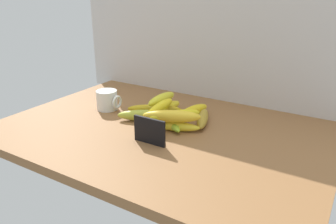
% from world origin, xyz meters
% --- Properties ---
extents(counter_top, '(1.10, 0.76, 0.03)m').
position_xyz_m(counter_top, '(0.00, 0.00, 0.01)').
color(counter_top, brown).
rests_on(counter_top, ground).
extents(back_wall, '(1.30, 0.02, 0.70)m').
position_xyz_m(back_wall, '(0.00, 0.39, 0.35)').
color(back_wall, beige).
rests_on(back_wall, ground).
extents(chalkboard_sign, '(0.11, 0.02, 0.08)m').
position_xyz_m(chalkboard_sign, '(0.03, -0.11, 0.07)').
color(chalkboard_sign, black).
rests_on(chalkboard_sign, counter_top).
extents(coffee_mug, '(0.10, 0.08, 0.08)m').
position_xyz_m(coffee_mug, '(-0.28, 0.05, 0.07)').
color(coffee_mug, white).
rests_on(coffee_mug, counter_top).
extents(banana_0, '(0.09, 0.17, 0.04)m').
position_xyz_m(banana_0, '(0.10, 0.11, 0.05)').
color(banana_0, '#A58426').
rests_on(banana_0, counter_top).
extents(banana_1, '(0.19, 0.14, 0.04)m').
position_xyz_m(banana_1, '(-0.09, 0.03, 0.05)').
color(banana_1, '#AAB134').
rests_on(banana_1, counter_top).
extents(banana_2, '(0.20, 0.13, 0.04)m').
position_xyz_m(banana_2, '(-0.10, 0.10, 0.05)').
color(banana_2, gold).
rests_on(banana_2, counter_top).
extents(banana_3, '(0.05, 0.17, 0.04)m').
position_xyz_m(banana_3, '(-0.06, 0.13, 0.05)').
color(banana_3, yellow).
rests_on(banana_3, counter_top).
extents(banana_4, '(0.18, 0.15, 0.03)m').
position_xyz_m(banana_4, '(0.00, 0.04, 0.05)').
color(banana_4, '#99C12A').
rests_on(banana_4, counter_top).
extents(banana_5, '(0.11, 0.18, 0.04)m').
position_xyz_m(banana_5, '(-0.05, 0.06, 0.05)').
color(banana_5, '#A38B1D').
rests_on(banana_5, counter_top).
extents(banana_6, '(0.07, 0.17, 0.04)m').
position_xyz_m(banana_6, '(0.04, 0.15, 0.05)').
color(banana_6, yellow).
rests_on(banana_6, counter_top).
extents(banana_7, '(0.19, 0.09, 0.03)m').
position_xyz_m(banana_7, '(0.03, 0.01, 0.05)').
color(banana_7, yellow).
rests_on(banana_7, counter_top).
extents(banana_8, '(0.14, 0.16, 0.04)m').
position_xyz_m(banana_8, '(0.04, 0.02, 0.08)').
color(banana_8, yellow).
rests_on(banana_8, banana_7).
extents(banana_9, '(0.19, 0.12, 0.04)m').
position_xyz_m(banana_9, '(0.04, -0.00, 0.08)').
color(banana_9, yellow).
rests_on(banana_9, banana_7).
extents(banana_10, '(0.05, 0.16, 0.04)m').
position_xyz_m(banana_10, '(-0.08, 0.12, 0.09)').
color(banana_10, yellow).
rests_on(banana_10, banana_3).
extents(banana_11, '(0.04, 0.17, 0.03)m').
position_xyz_m(banana_11, '(-0.04, 0.05, 0.08)').
color(banana_11, yellow).
rests_on(banana_11, banana_5).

